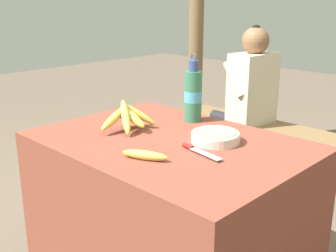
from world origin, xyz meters
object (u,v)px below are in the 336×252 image
(serving_bowl, at_px, (216,136))
(loose_banana_front, at_px, (145,155))
(seated_vendor, at_px, (248,92))
(wooden_bench, at_px, (291,139))
(knife, at_px, (196,150))
(banana_bunch_ripe, at_px, (128,116))
(water_bottle, at_px, (193,95))
(support_post_near, at_px, (196,15))

(serving_bowl, bearing_deg, loose_banana_front, -100.40)
(seated_vendor, bearing_deg, wooden_bench, -169.25)
(knife, bearing_deg, banana_bunch_ripe, -170.90)
(serving_bowl, bearing_deg, knife, -82.35)
(water_bottle, xyz_separation_m, seated_vendor, (-0.32, 0.98, -0.19))
(seated_vendor, xyz_separation_m, support_post_near, (-0.66, 0.18, 0.51))
(wooden_bench, height_order, seated_vendor, seated_vendor)
(serving_bowl, bearing_deg, wooden_bench, 102.16)
(banana_bunch_ripe, height_order, wooden_bench, banana_bunch_ripe)
(knife, bearing_deg, serving_bowl, 106.72)
(loose_banana_front, bearing_deg, serving_bowl, 79.60)
(banana_bunch_ripe, bearing_deg, water_bottle, 71.14)
(seated_vendor, bearing_deg, banana_bunch_ripe, 105.56)
(banana_bunch_ripe, xyz_separation_m, serving_bowl, (0.40, 0.15, -0.04))
(water_bottle, xyz_separation_m, wooden_bench, (0.03, 1.00, -0.47))
(support_post_near, bearing_deg, wooden_bench, -8.81)
(serving_bowl, bearing_deg, seated_vendor, 117.87)
(serving_bowl, xyz_separation_m, loose_banana_front, (-0.06, -0.35, -0.01))
(knife, bearing_deg, water_bottle, 141.78)
(serving_bowl, distance_m, knife, 0.16)
(water_bottle, bearing_deg, banana_bunch_ripe, -108.86)
(loose_banana_front, height_order, wooden_bench, loose_banana_front)
(water_bottle, bearing_deg, seated_vendor, 108.39)
(loose_banana_front, xyz_separation_m, knife, (0.09, 0.20, -0.01))
(seated_vendor, bearing_deg, water_bottle, 114.78)
(serving_bowl, relative_size, loose_banana_front, 1.13)
(water_bottle, height_order, loose_banana_front, water_bottle)
(banana_bunch_ripe, relative_size, seated_vendor, 0.26)
(banana_bunch_ripe, relative_size, support_post_near, 0.13)
(serving_bowl, xyz_separation_m, seated_vendor, (-0.61, 1.15, -0.08))
(support_post_near, bearing_deg, knife, -49.23)
(wooden_bench, bearing_deg, water_bottle, -91.77)
(support_post_near, bearing_deg, banana_bunch_ripe, -59.85)
(water_bottle, relative_size, wooden_bench, 0.19)
(loose_banana_front, distance_m, knife, 0.22)
(water_bottle, bearing_deg, support_post_near, 130.20)
(wooden_bench, distance_m, seated_vendor, 0.46)
(banana_bunch_ripe, distance_m, seated_vendor, 1.33)
(knife, bearing_deg, wooden_bench, 110.72)
(knife, xyz_separation_m, seated_vendor, (-0.63, 1.31, -0.06))
(banana_bunch_ripe, bearing_deg, support_post_near, 120.15)
(banana_bunch_ripe, bearing_deg, seated_vendor, 99.17)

